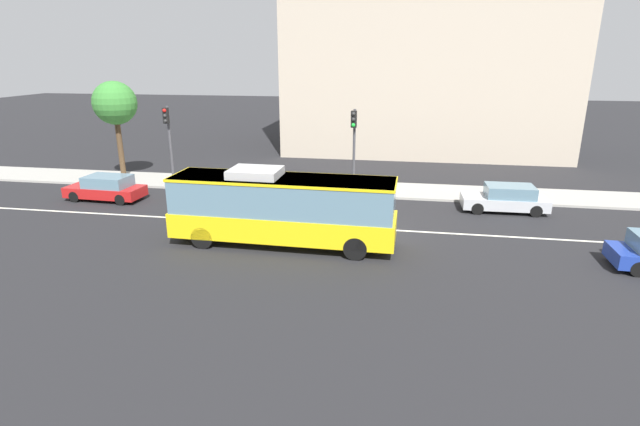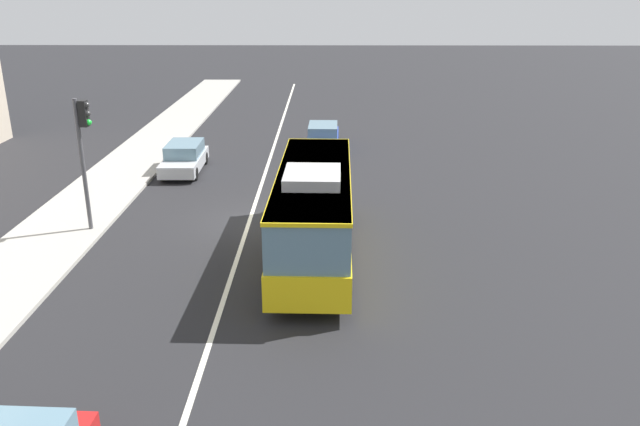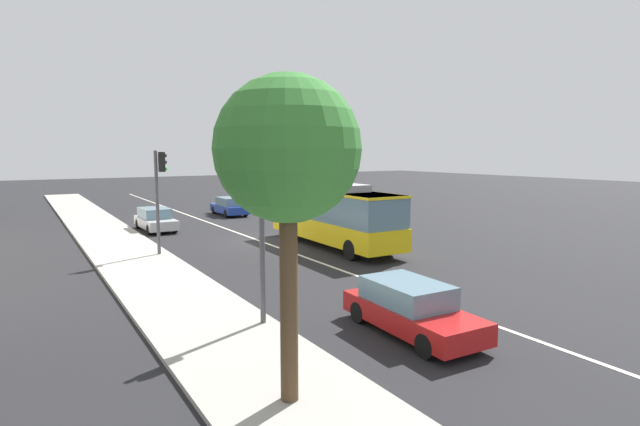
# 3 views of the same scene
# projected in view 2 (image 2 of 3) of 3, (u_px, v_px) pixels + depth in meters

# --- Properties ---
(ground_plane) EXTENTS (160.00, 160.00, 0.00)m
(ground_plane) POSITION_uv_depth(u_px,v_px,m) (249.00, 222.00, 25.87)
(ground_plane) COLOR black
(sidewalk_kerb) EXTENTS (80.00, 3.59, 0.14)m
(sidewalk_kerb) POSITION_uv_depth(u_px,v_px,m) (71.00, 219.00, 25.91)
(sidewalk_kerb) COLOR #9E9B93
(sidewalk_kerb) RESTS_ON ground_plane
(lane_centre_line) EXTENTS (76.00, 0.16, 0.01)m
(lane_centre_line) POSITION_uv_depth(u_px,v_px,m) (249.00, 222.00, 25.86)
(lane_centre_line) COLOR silver
(lane_centre_line) RESTS_ON ground_plane
(transit_bus) EXTENTS (10.05, 2.72, 3.46)m
(transit_bus) POSITION_uv_depth(u_px,v_px,m) (314.00, 208.00, 21.98)
(transit_bus) COLOR yellow
(transit_bus) RESTS_ON ground_plane
(sedan_silver) EXTENTS (4.53, 1.88, 1.46)m
(sedan_silver) POSITION_uv_depth(u_px,v_px,m) (184.00, 158.00, 32.62)
(sedan_silver) COLOR #B7BABF
(sedan_silver) RESTS_ON ground_plane
(sedan_blue) EXTENTS (4.54, 1.89, 1.46)m
(sedan_blue) POSITION_uv_depth(u_px,v_px,m) (323.00, 136.00, 37.20)
(sedan_blue) COLOR #1E3899
(sedan_blue) RESTS_ON ground_plane
(traffic_light_mid_block) EXTENTS (0.34, 0.62, 5.20)m
(traffic_light_mid_block) POSITION_uv_depth(u_px,v_px,m) (84.00, 143.00, 23.60)
(traffic_light_mid_block) COLOR #47474C
(traffic_light_mid_block) RESTS_ON ground_plane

